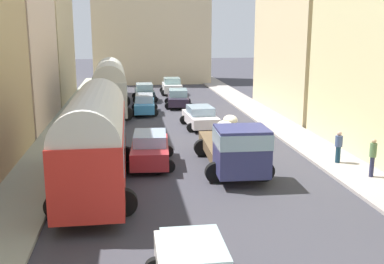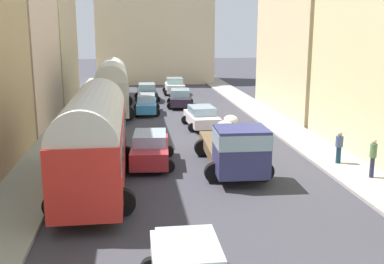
{
  "view_description": "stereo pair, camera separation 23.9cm",
  "coord_description": "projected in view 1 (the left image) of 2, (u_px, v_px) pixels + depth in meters",
  "views": [
    {
      "loc": [
        -2.98,
        -0.49,
        6.58
      ],
      "look_at": [
        0.0,
        21.01,
        1.69
      ],
      "focal_mm": 43.17,
      "sensor_mm": 36.0,
      "label": 1
    },
    {
      "loc": [
        -2.74,
        -0.52,
        6.58
      ],
      "look_at": [
        0.0,
        21.01,
        1.69
      ],
      "focal_mm": 43.17,
      "sensor_mm": 36.0,
      "label": 2
    }
  ],
  "objects": [
    {
      "name": "building_right_3",
      "position": [
        311.0,
        39.0,
        36.13
      ],
      "size": [
        5.7,
        12.59,
        11.49
      ],
      "color": "beige",
      "rests_on": "ground"
    },
    {
      "name": "ground_plane",
      "position": [
        179.0,
        138.0,
        28.41
      ],
      "size": [
        154.0,
        154.0,
        0.0
      ],
      "primitive_type": "plane",
      "color": "#3B3941"
    },
    {
      "name": "car_1",
      "position": [
        178.0,
        98.0,
        39.4
      ],
      "size": [
        2.5,
        4.2,
        1.51
      ],
      "color": "#2A2032",
      "rests_on": "ground"
    },
    {
      "name": "car_0",
      "position": [
        200.0,
        117.0,
        31.19
      ],
      "size": [
        2.53,
        4.34,
        1.45
      ],
      "color": "white",
      "rests_on": "ground"
    },
    {
      "name": "car_4",
      "position": [
        150.0,
        149.0,
        22.62
      ],
      "size": [
        2.54,
        4.42,
        1.62
      ],
      "color": "#AD2B30",
      "rests_on": "ground"
    },
    {
      "name": "pedestrian_3",
      "position": [
        373.0,
        156.0,
        20.3
      ],
      "size": [
        0.39,
        0.39,
        1.87
      ],
      "color": "#282A45",
      "rests_on": "ground"
    },
    {
      "name": "parked_bus_1",
      "position": [
        110.0,
        85.0,
        35.92
      ],
      "size": [
        3.43,
        9.9,
        4.14
      ],
      "color": "silver",
      "rests_on": "ground"
    },
    {
      "name": "car_5",
      "position": [
        144.0,
        104.0,
        36.3
      ],
      "size": [
        2.22,
        4.35,
        1.53
      ],
      "color": "#3B8BC5",
      "rests_on": "ground"
    },
    {
      "name": "parked_bus_0",
      "position": [
        95.0,
        135.0,
        18.86
      ],
      "size": [
        3.28,
        9.74,
        4.15
      ],
      "color": "red",
      "rests_on": "ground"
    },
    {
      "name": "sidewalk_right",
      "position": [
        292.0,
        133.0,
        29.36
      ],
      "size": [
        2.5,
        70.0,
        0.14
      ],
      "primitive_type": "cube",
      "color": "#A19893",
      "rests_on": "ground"
    },
    {
      "name": "car_2",
      "position": [
        172.0,
        86.0,
        46.91
      ],
      "size": [
        2.41,
        3.68,
        1.69
      ],
      "color": "white",
      "rests_on": "ground"
    },
    {
      "name": "car_6",
      "position": [
        144.0,
        92.0,
        42.76
      ],
      "size": [
        2.31,
        4.03,
        1.6
      ],
      "color": "#1C282B",
      "rests_on": "ground"
    },
    {
      "name": "building_left_4",
      "position": [
        37.0,
        42.0,
        42.59
      ],
      "size": [
        6.02,
        11.83,
        10.66
      ],
      "color": "#CFBA8A",
      "rests_on": "ground"
    },
    {
      "name": "distant_church",
      "position": [
        151.0,
        31.0,
        57.02
      ],
      "size": [
        13.93,
        7.83,
        19.62
      ],
      "color": "beige",
      "rests_on": "ground"
    },
    {
      "name": "cargo_truck_0",
      "position": [
        235.0,
        146.0,
        21.23
      ],
      "size": [
        3.21,
        7.23,
        2.47
      ],
      "color": "navy",
      "rests_on": "ground"
    },
    {
      "name": "building_left_3",
      "position": [
        12.0,
        25.0,
        30.97
      ],
      "size": [
        4.16,
        10.52,
        13.62
      ],
      "color": "beige",
      "rests_on": "ground"
    },
    {
      "name": "sidewalk_left",
      "position": [
        58.0,
        140.0,
        27.42
      ],
      "size": [
        2.5,
        70.0,
        0.14
      ],
      "primitive_type": "cube",
      "color": "#989D8B",
      "rests_on": "ground"
    },
    {
      "name": "pedestrian_1",
      "position": [
        339.0,
        146.0,
        22.49
      ],
      "size": [
        0.48,
        0.48,
        1.71
      ],
      "color": "#173547",
      "rests_on": "ground"
    }
  ]
}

